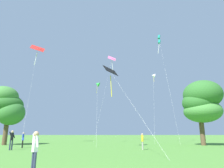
# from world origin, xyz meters

# --- Properties ---
(kite_teal_box) EXTENTS (0.75, 8.03, 20.55)m
(kite_teal_box) POSITION_xyz_m (9.92, 30.78, 19.51)
(kite_teal_box) COLOR teal
(kite_teal_box) RESTS_ON ground_plane
(kite_red_high) EXTENTS (3.54, 9.20, 16.87)m
(kite_red_high) POSITION_xyz_m (-12.55, 26.89, 15.33)
(kite_red_high) COLOR red
(kite_red_high) RESTS_ON ground_plane
(kite_black_large) EXTENTS (4.52, 11.47, 9.49)m
(kite_black_large) POSITION_xyz_m (0.44, 17.03, 8.16)
(kite_black_large) COLOR black
(kite_black_large) RESTS_ON ground_plane
(kite_white_distant) EXTENTS (2.45, 8.24, 13.37)m
(kite_white_distant) POSITION_xyz_m (8.92, 33.25, 12.87)
(kite_white_distant) COLOR white
(kite_white_distant) RESTS_ON ground_plane
(kite_pink_low) EXTENTS (3.88, 11.59, 19.45)m
(kite_pink_low) POSITION_xyz_m (0.47, 38.19, 17.59)
(kite_pink_low) COLOR pink
(kite_pink_low) RESTS_ON ground_plane
(kite_green_small) EXTENTS (1.43, 12.01, 10.84)m
(kite_green_small) POSITION_xyz_m (-2.14, 29.88, 10.29)
(kite_green_small) COLOR green
(kite_green_small) RESTS_ON ground_plane
(person_with_spool) EXTENTS (0.48, 0.47, 1.81)m
(person_with_spool) POSITION_xyz_m (-8.96, 13.99, 1.09)
(person_with_spool) COLOR #2D3351
(person_with_spool) RESTS_ON ground_plane
(person_in_red_shirt) EXTENTS (0.23, 0.52, 1.63)m
(person_in_red_shirt) POSITION_xyz_m (-9.13, 16.88, 0.98)
(person_in_red_shirt) COLOR black
(person_in_red_shirt) RESTS_ON ground_plane
(person_child_small) EXTENTS (0.43, 0.41, 1.61)m
(person_child_small) POSITION_xyz_m (-2.58, 2.84, 0.97)
(person_child_small) COLOR #2D3351
(person_child_small) RESTS_ON ground_plane
(person_near_tree) EXTENTS (0.21, 0.50, 1.53)m
(person_near_tree) POSITION_xyz_m (3.49, 14.45, 0.92)
(person_near_tree) COLOR gray
(person_near_tree) RESTS_ON ground_plane
(tree_right_cluster) EXTENTS (5.22, 4.75, 8.02)m
(tree_right_cluster) POSITION_xyz_m (-14.25, 22.31, 5.38)
(tree_right_cluster) COLOR brown
(tree_right_cluster) RESTS_ON ground_plane
(tree_left_oak) EXTENTS (5.32, 5.28, 8.62)m
(tree_left_oak) POSITION_xyz_m (12.74, 21.35, 5.66)
(tree_left_oak) COLOR brown
(tree_left_oak) RESTS_ON ground_plane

